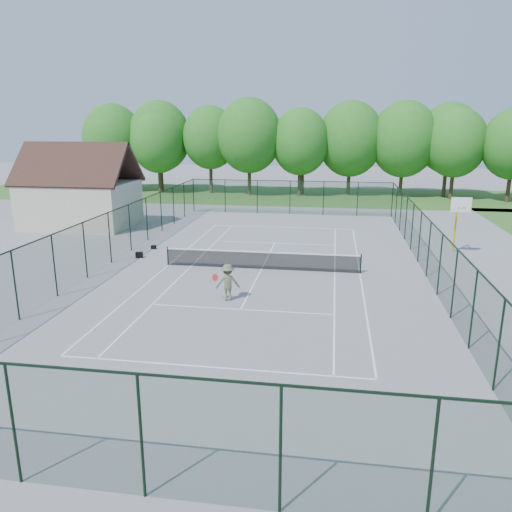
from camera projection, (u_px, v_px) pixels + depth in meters
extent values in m
plane|color=gray|center=(261.00, 269.00, 28.25)|extent=(140.00, 140.00, 0.00)
cube|color=#407129|center=(299.00, 196.00, 56.89)|extent=(80.00, 16.00, 0.01)
cube|color=white|center=(283.00, 227.00, 39.60)|extent=(10.97, 0.08, 0.01)
cube|color=white|center=(211.00, 367.00, 16.90)|extent=(10.97, 0.08, 0.01)
cube|color=white|center=(275.00, 243.00, 34.36)|extent=(8.23, 0.08, 0.01)
cube|color=white|center=(241.00, 309.00, 22.14)|extent=(8.23, 0.08, 0.01)
cube|color=white|center=(360.00, 273.00, 27.43)|extent=(0.08, 23.77, 0.01)
cube|color=white|center=(168.00, 265.00, 29.07)|extent=(0.08, 23.77, 0.01)
cube|color=white|center=(335.00, 272.00, 27.64)|extent=(0.08, 23.77, 0.01)
cube|color=white|center=(191.00, 266.00, 28.86)|extent=(0.08, 23.77, 0.01)
cube|color=white|center=(261.00, 269.00, 28.25)|extent=(0.08, 12.80, 0.01)
cylinder|color=black|center=(168.00, 256.00, 28.93)|extent=(0.08, 0.08, 1.10)
cylinder|color=black|center=(361.00, 264.00, 27.29)|extent=(0.08, 0.08, 1.10)
cube|color=black|center=(261.00, 261.00, 28.12)|extent=(11.00, 0.02, 0.96)
cube|color=white|center=(261.00, 252.00, 27.99)|extent=(11.00, 0.05, 0.07)
cube|color=#193D24|center=(290.00, 198.00, 45.05)|extent=(18.00, 0.02, 3.00)
cube|color=#193D24|center=(141.00, 437.00, 10.68)|extent=(18.00, 0.02, 3.00)
cube|color=#193D24|center=(429.00, 250.00, 26.53)|extent=(0.02, 36.00, 3.00)
cube|color=#193D24|center=(110.00, 238.00, 29.20)|extent=(0.02, 36.00, 3.00)
cube|color=black|center=(290.00, 181.00, 44.66)|extent=(18.00, 0.05, 0.05)
cube|color=black|center=(137.00, 374.00, 10.29)|extent=(18.00, 0.05, 0.05)
cube|color=black|center=(431.00, 222.00, 26.14)|extent=(0.05, 36.00, 0.05)
cube|color=black|center=(108.00, 213.00, 28.82)|extent=(0.05, 36.00, 0.05)
cube|color=beige|center=(81.00, 204.00, 39.73)|extent=(8.00, 6.00, 3.50)
cube|color=#40271E|center=(86.00, 162.00, 40.32)|extent=(8.60, 3.27, 3.27)
cube|color=#40271E|center=(67.00, 164.00, 37.45)|extent=(8.60, 3.27, 3.27)
cylinder|color=#40301F|center=(160.00, 175.00, 58.80)|extent=(0.40, 0.40, 4.20)
ellipsoid|color=#318125|center=(158.00, 141.00, 57.80)|extent=(6.40, 6.40, 7.40)
cylinder|color=#40301F|center=(300.00, 177.00, 56.35)|extent=(0.40, 0.40, 4.20)
ellipsoid|color=#318125|center=(300.00, 142.00, 55.34)|extent=(6.40, 6.40, 7.40)
cylinder|color=#40301F|center=(452.00, 180.00, 53.89)|extent=(0.40, 0.40, 4.20)
ellipsoid|color=#318125|center=(456.00, 143.00, 52.89)|extent=(6.40, 6.40, 7.40)
cylinder|color=#DFB301|center=(455.00, 225.00, 31.59)|extent=(0.12, 0.12, 3.50)
cube|color=#DFB301|center=(460.00, 201.00, 30.75)|extent=(0.08, 0.90, 0.08)
cube|color=white|center=(461.00, 205.00, 30.36)|extent=(1.20, 0.05, 0.90)
torus|color=#C44E0C|center=(462.00, 208.00, 30.18)|extent=(0.48, 0.48, 0.02)
cube|color=black|center=(139.00, 255.00, 30.61)|extent=(0.50, 0.38, 0.35)
cube|color=black|center=(154.00, 247.00, 32.75)|extent=(0.34, 0.24, 0.24)
imported|color=#5E6144|center=(228.00, 282.00, 23.11)|extent=(1.24, 0.89, 1.74)
sphere|color=#BDE323|center=(255.00, 283.00, 23.34)|extent=(0.07, 0.07, 0.07)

